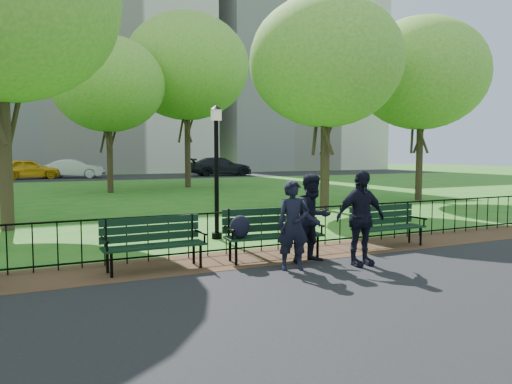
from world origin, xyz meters
name	(u,v)px	position (x,y,z in m)	size (l,w,h in m)	color
ground	(321,271)	(0.00, 0.00, 0.00)	(120.00, 120.00, 0.00)	#206C1C
asphalt_path	(483,334)	(0.00, -3.40, 0.01)	(60.00, 9.20, 0.01)	black
dirt_strip	(281,255)	(0.00, 1.50, 0.01)	(60.00, 1.60, 0.01)	#3A2618
far_street	(83,178)	(0.00, 35.00, 0.01)	(70.00, 9.00, 0.01)	black
iron_fence	(270,228)	(0.00, 2.00, 0.50)	(24.06, 0.06, 1.00)	black
apartment_mid	(84,27)	(2.00, 48.00, 15.00)	(24.00, 15.00, 30.00)	silver
apartment_east	(287,72)	(26.00, 48.00, 12.00)	(20.00, 15.00, 24.00)	beige
park_bench_main	(261,228)	(-0.61, 1.17, 0.66)	(1.97, 0.79, 1.09)	black
park_bench_left_a	(153,238)	(-2.66, 1.37, 0.59)	(1.82, 0.60, 1.03)	black
park_bench_right_a	(386,221)	(2.53, 1.30, 0.57)	(1.77, 0.58, 1.00)	black
lamppost	(216,166)	(-0.46, 3.91, 1.75)	(0.29, 0.29, 3.22)	black
tree_near_e	(326,62)	(5.21, 7.79, 5.29)	(5.47, 5.47, 7.62)	#2D2116
tree_mid_e	(422,74)	(10.97, 9.14, 5.44)	(5.62, 5.62, 7.83)	#2D2116
tree_far_c	(108,84)	(-0.49, 18.98, 5.52)	(5.71, 5.71, 7.95)	#2D2116
tree_far_e	(187,67)	(4.35, 21.10, 7.06)	(7.29, 7.29, 10.17)	#2D2116
person_left	(293,225)	(-0.42, 0.28, 0.81)	(0.58, 0.38, 1.60)	black
person_mid	(313,218)	(0.23, 0.66, 0.86)	(0.82, 0.43, 1.69)	black
person_right	(361,218)	(0.88, 0.06, 0.89)	(1.03, 0.42, 1.76)	black
taxi	(28,169)	(-4.06, 34.81, 0.79)	(1.83, 4.55, 1.55)	gold
sedan_silver	(75,169)	(-0.60, 34.98, 0.76)	(1.58, 4.53, 1.49)	#A9ABB1
sedan_dark	(221,167)	(11.42, 33.65, 0.81)	(2.25, 5.53, 1.61)	black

